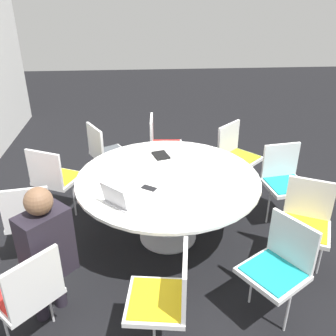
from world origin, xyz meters
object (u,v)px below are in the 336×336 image
chair_9 (30,214)px  laptop (120,199)px  chair_4 (284,177)px  chair_5 (236,152)px  chair_7 (106,150)px  person_0 (46,247)px  chair_8 (54,176)px  cell_phone (149,188)px  chair_1 (166,294)px  chair_6 (161,142)px  spiral_notebook (161,155)px  chair_3 (306,219)px  chair_0 (27,290)px  chair_2 (279,263)px

chair_9 → laptop: bearing=-22.1°
chair_4 → chair_5: (0.68, 0.38, 0.00)m
chair_7 → person_0: 2.13m
chair_8 → cell_phone: size_ratio=5.59×
chair_1 → person_0: (0.34, 0.87, 0.19)m
chair_4 → chair_6: same height
chair_9 → laptop: laptop is taller
chair_9 → chair_4: bearing=3.1°
spiral_notebook → laptop: bearing=157.0°
chair_1 → chair_3: bearing=-51.2°
chair_8 → laptop: (-0.95, -0.78, 0.26)m
chair_9 → chair_1: bearing=-50.1°
chair_0 → chair_8: 1.71m
chair_0 → spiral_notebook: 2.00m
chair_2 → chair_9: same height
chair_0 → chair_7: 2.37m
laptop → chair_1: bearing=155.8°
chair_0 → cell_phone: 1.36m
chair_7 → chair_8: size_ratio=1.00×
chair_3 → chair_4: same height
chair_2 → chair_4: (1.34, -0.51, 0.00)m
cell_phone → chair_6: bearing=-7.3°
chair_8 → spiral_notebook: size_ratio=3.56×
chair_4 → chair_0: bearing=23.1°
chair_8 → spiral_notebook: 1.21m
chair_8 → chair_2: bearing=-13.2°
chair_3 → chair_0: bearing=42.7°
chair_4 → chair_1: bearing=39.7°
person_0 → chair_6: bearing=21.0°
chair_6 → chair_9: 2.06m
chair_0 → chair_4: (1.49, -2.38, 0.00)m
chair_2 → chair_1: bearing=72.4°
chair_7 → chair_0: bearing=-38.4°
chair_7 → person_0: size_ratio=0.71×
chair_5 → chair_6: size_ratio=1.00×
chair_3 → chair_7: 2.53m
chair_4 → chair_5: bearing=-70.0°
chair_6 → cell_phone: 1.56m
chair_3 → cell_phone: 1.46m
chair_6 → chair_7: same height
person_0 → laptop: person_0 is taller
laptop → person_0: bearing=88.8°
chair_4 → chair_7: size_ratio=1.00×
chair_7 → spiral_notebook: chair_7 is taller
chair_4 → chair_8: same height
chair_7 → laptop: laptop is taller
laptop → spiral_notebook: bearing=-69.1°
chair_9 → person_0: 0.82m
chair_9 → spiral_notebook: 1.48m
chair_5 → chair_6: (0.37, 0.92, 0.00)m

